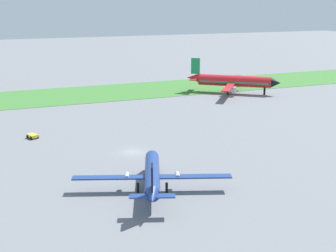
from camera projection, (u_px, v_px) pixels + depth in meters
ground_plane at (133, 152)px, 89.62m from camera, size 600.00×600.00×0.00m
grass_taxiway_strip at (76, 95)px, 144.29m from camera, size 360.00×28.00×0.08m
airplane_foreground_turboprop at (152, 174)px, 70.60m from camera, size 23.90×20.68×7.44m
airplane_parked_jet_far at (233, 81)px, 146.26m from camera, size 26.28×25.90×10.94m
baggage_cart_near_gate at (32, 136)px, 98.49m from camera, size 2.56×2.88×0.90m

